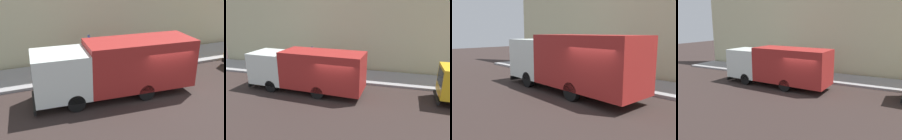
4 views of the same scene
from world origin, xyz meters
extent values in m
plane|color=#302522|center=(0.00, 0.00, 0.00)|extent=(80.00, 80.00, 0.00)
cube|color=#969496|center=(4.70, 0.00, 0.08)|extent=(3.40, 30.00, 0.16)
cube|color=white|center=(0.91, 5.37, 1.58)|extent=(2.50, 2.83, 2.27)
cube|color=black|center=(0.99, 6.70, 1.85)|extent=(1.97, 0.17, 1.27)
cube|color=#A22523|center=(0.66, 1.16, 1.72)|extent=(2.68, 5.86, 2.57)
cube|color=black|center=(0.99, 6.78, 0.24)|extent=(2.26, 0.25, 0.24)
cylinder|color=black|center=(-0.14, 4.89, 0.44)|extent=(0.35, 0.90, 0.88)
cylinder|color=black|center=(1.90, 4.77, 0.44)|extent=(0.35, 0.90, 0.88)
cylinder|color=black|center=(-0.36, 1.22, 0.44)|extent=(0.35, 0.90, 0.88)
cylinder|color=black|center=(1.69, 1.10, 0.44)|extent=(0.35, 0.90, 0.88)
cylinder|color=#43384E|center=(4.28, 2.31, 0.62)|extent=(0.33, 0.33, 0.91)
cylinder|color=tan|center=(4.28, 2.31, 1.37)|extent=(0.44, 0.44, 0.60)
sphere|color=brown|center=(4.28, 2.31, 1.80)|extent=(0.24, 0.24, 0.24)
cylinder|color=#423C50|center=(3.57, 3.94, 0.61)|extent=(0.35, 0.35, 0.89)
cylinder|color=#2D4D8F|center=(3.57, 3.94, 1.38)|extent=(0.47, 0.47, 0.66)
sphere|color=brown|center=(3.57, 3.94, 1.82)|extent=(0.22, 0.22, 0.22)
cone|color=orange|center=(3.38, 6.24, 0.51)|extent=(0.48, 0.48, 0.69)
cylinder|color=#4C5156|center=(3.45, 3.09, 1.47)|extent=(0.08, 0.08, 2.62)
cube|color=blue|center=(3.45, 3.11, 2.53)|extent=(0.44, 0.03, 0.36)
camera|label=1|loc=(-10.96, 7.30, 6.60)|focal=41.54mm
camera|label=2|loc=(-11.90, -3.35, 5.96)|focal=32.11mm
camera|label=3|loc=(-7.91, -6.01, 3.15)|focal=37.44mm
camera|label=4|loc=(-14.04, -6.07, 4.92)|focal=35.78mm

